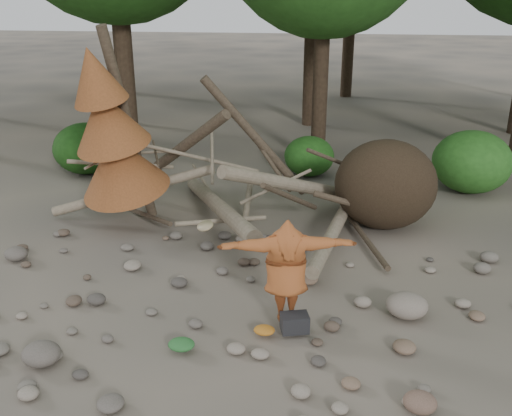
# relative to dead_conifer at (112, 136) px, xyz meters

# --- Properties ---
(ground) EXTENTS (120.00, 120.00, 0.00)m
(ground) POSITION_rel_dead_conifer_xyz_m (3.12, -3.37, -2.11)
(ground) COLOR #514C44
(ground) RESTS_ON ground
(deadfall_pile) EXTENTS (8.55, 5.24, 3.30)m
(deadfall_pile) POSITION_rel_dead_conifer_xyz_m (5.13, 0.87, -1.16)
(deadfall_pile) COLOR #332619
(deadfall_pile) RESTS_ON ground
(dead_conifer) EXTENTS (2.06, 2.16, 4.35)m
(dead_conifer) POSITION_rel_dead_conifer_xyz_m (0.00, 0.00, 0.00)
(dead_conifer) COLOR #4C3F30
(dead_conifer) RESTS_ON ground
(bush_left) EXTENTS (1.80, 1.80, 1.44)m
(bush_left) POSITION_rel_dead_conifer_xyz_m (-2.38, 3.83, -1.39)
(bush_left) COLOR #1B4813
(bush_left) RESTS_ON ground
(bush_mid) EXTENTS (1.40, 1.40, 1.12)m
(bush_mid) POSITION_rel_dead_conifer_xyz_m (3.92, 4.43, -1.55)
(bush_mid) COLOR #245B1A
(bush_mid) RESTS_ON ground
(bush_right) EXTENTS (2.00, 2.00, 1.60)m
(bush_right) POSITION_rel_dead_conifer_xyz_m (8.12, 3.63, -1.31)
(bush_right) COLOR #2D6C21
(bush_right) RESTS_ON ground
(frisbee_thrower) EXTENTS (2.44, 0.96, 1.71)m
(frisbee_thrower) POSITION_rel_dead_conifer_xyz_m (3.90, -3.25, -1.18)
(frisbee_thrower) COLOR #A04F24
(frisbee_thrower) RESTS_ON ground
(backpack) EXTENTS (0.48, 0.38, 0.28)m
(backpack) POSITION_rel_dead_conifer_xyz_m (4.07, -3.54, -1.97)
(backpack) COLOR black
(backpack) RESTS_ON ground
(cloth_green) EXTENTS (0.40, 0.33, 0.15)m
(cloth_green) POSITION_rel_dead_conifer_xyz_m (2.46, -4.21, -2.04)
(cloth_green) COLOR #27632C
(cloth_green) RESTS_ON ground
(cloth_orange) EXTENTS (0.33, 0.27, 0.12)m
(cloth_orange) POSITION_rel_dead_conifer_xyz_m (3.62, -3.66, -2.05)
(cloth_orange) COLOR #B06A1E
(cloth_orange) RESTS_ON ground
(boulder_front_left) EXTENTS (0.55, 0.49, 0.33)m
(boulder_front_left) POSITION_rel_dead_conifer_xyz_m (0.58, -4.75, -1.95)
(boulder_front_left) COLOR #615951
(boulder_front_left) RESTS_ON ground
(boulder_front_right) EXTENTS (0.43, 0.38, 0.26)m
(boulder_front_right) POSITION_rel_dead_conifer_xyz_m (5.76, -5.03, -1.98)
(boulder_front_right) COLOR brown
(boulder_front_right) RESTS_ON ground
(boulder_mid_right) EXTENTS (0.67, 0.61, 0.40)m
(boulder_mid_right) POSITION_rel_dead_conifer_xyz_m (5.83, -2.79, -1.91)
(boulder_mid_right) COLOR gray
(boulder_mid_right) RESTS_ON ground
(boulder_mid_left) EXTENTS (0.45, 0.41, 0.27)m
(boulder_mid_left) POSITION_rel_dead_conifer_xyz_m (-1.50, -1.71, -1.98)
(boulder_mid_left) COLOR #5E574F
(boulder_mid_left) RESTS_ON ground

